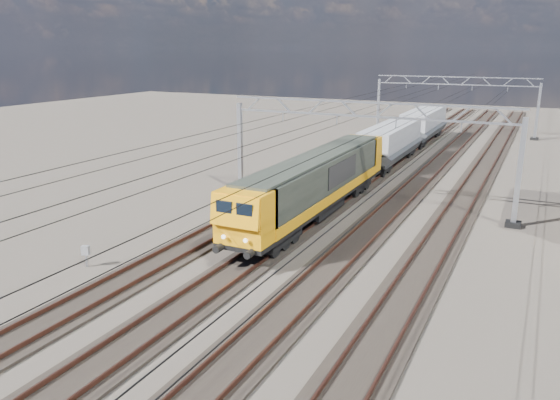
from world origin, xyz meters
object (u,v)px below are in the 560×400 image
at_px(catenary_gantry_far, 454,103).
at_px(hopper_wagon_lead, 391,141).
at_px(locomotive, 317,181).
at_px(trackside_cabinet, 86,251).
at_px(hopper_wagon_mid, 424,123).
at_px(catenary_gantry_mid, 365,150).

bearing_deg(catenary_gantry_far, hopper_wagon_lead, -95.28).
xyz_separation_m(locomotive, trackside_cabinet, (-6.98, -12.75, -1.51)).
bearing_deg(catenary_gantry_far, hopper_wagon_mid, -105.06).
xyz_separation_m(hopper_wagon_lead, trackside_cabinet, (-6.98, -30.44, -1.41)).
bearing_deg(hopper_wagon_lead, locomotive, -90.00).
height_order(catenary_gantry_far, hopper_wagon_mid, catenary_gantry_far).
bearing_deg(catenary_gantry_mid, locomotive, -121.00).
bearing_deg(hopper_wagon_lead, trackside_cabinet, -102.92).
height_order(catenary_gantry_mid, hopper_wagon_lead, catenary_gantry_mid).
xyz_separation_m(locomotive, hopper_wagon_mid, (-0.00, 31.90, -0.09)).
relative_size(catenary_gantry_far, locomotive, 0.94).
bearing_deg(hopper_wagon_mid, catenary_gantry_far, 74.94).
bearing_deg(locomotive, hopper_wagon_mid, 90.00).
relative_size(catenary_gantry_mid, hopper_wagon_mid, 1.53).
bearing_deg(hopper_wagon_lead, hopper_wagon_mid, 90.00).
relative_size(hopper_wagon_lead, trackside_cabinet, 11.92).
bearing_deg(locomotive, trackside_cabinet, -118.71).
bearing_deg(hopper_wagon_mid, catenary_gantry_mid, -85.99).
bearing_deg(hopper_wagon_mid, hopper_wagon_lead, -90.00).
distance_m(locomotive, hopper_wagon_mid, 31.90).
distance_m(catenary_gantry_mid, hopper_wagon_lead, 14.60).
height_order(hopper_wagon_lead, trackside_cabinet, hopper_wagon_lead).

